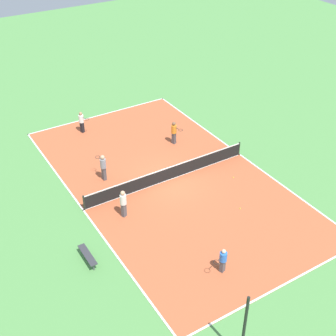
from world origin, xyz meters
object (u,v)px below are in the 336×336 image
object	(u,v)px
player_near_blue	(223,259)
player_far_white	(123,202)
player_center_orange	(174,131)
fence_post_back_right	(244,329)
tennis_ball_left_sideline	(240,208)
bench	(88,255)
player_baseline_gray	(103,166)
player_near_white	(81,121)
tennis_ball_far_baseline	(233,177)
tennis_net	(168,173)

from	to	relation	value
player_near_blue	player_far_white	bearing A→B (deg)	-90.17
player_center_orange	fence_post_back_right	xyz separation A→B (m)	(6.60, 15.49, 0.81)
player_center_orange	tennis_ball_left_sideline	xyz separation A→B (m)	(0.65, 8.08, -0.93)
bench	player_baseline_gray	xyz separation A→B (m)	(-3.66, -5.91, 0.66)
player_far_white	fence_post_back_right	xyz separation A→B (m)	(0.06, 10.29, 0.78)
player_near_white	tennis_ball_left_sideline	bearing A→B (deg)	-3.84
player_center_orange	player_baseline_gray	bearing A→B (deg)	-92.99
bench	player_far_white	size ratio (longest dim) A/B	0.97
player_baseline_gray	tennis_ball_far_baseline	size ratio (longest dim) A/B	26.05
bench	tennis_ball_far_baseline	world-z (taller)	bench
player_baseline_gray	player_center_orange	size ratio (longest dim) A/B	1.06
tennis_net	player_near_blue	distance (m)	8.05
fence_post_back_right	tennis_ball_far_baseline	bearing A→B (deg)	-126.96
tennis_net	fence_post_back_right	distance (m)	12.67
bench	tennis_ball_left_sideline	size ratio (longest dim) A/B	24.65
tennis_net	player_baseline_gray	distance (m)	3.98
tennis_net	player_near_blue	xyz separation A→B (m)	(1.76, 7.85, 0.30)
player_baseline_gray	fence_post_back_right	world-z (taller)	fence_post_back_right
player_near_blue	fence_post_back_right	size ratio (longest dim) A/B	0.39
tennis_net	player_center_orange	bearing A→B (deg)	-126.94
player_baseline_gray	fence_post_back_right	bearing A→B (deg)	170.51
tennis_ball_far_baseline	fence_post_back_right	size ratio (longest dim) A/B	0.02
tennis_ball_left_sideline	player_near_white	bearing A→B (deg)	-72.17
tennis_net	player_far_white	xyz separation A→B (m)	(3.90, 1.68, 0.50)
player_center_orange	player_far_white	size ratio (longest dim) A/B	0.97
player_near_blue	tennis_ball_far_baseline	distance (m)	7.99
tennis_ball_left_sideline	bench	bearing A→B (deg)	-4.72
player_near_white	player_center_orange	distance (m)	6.78
tennis_net	player_near_white	world-z (taller)	player_near_white
tennis_net	player_center_orange	size ratio (longest dim) A/B	6.68
player_baseline_gray	player_far_white	size ratio (longest dim) A/B	1.03
tennis_ball_far_baseline	fence_post_back_right	world-z (taller)	fence_post_back_right
tennis_net	bench	xyz separation A→B (m)	(7.00, 3.83, -0.12)
player_near_blue	fence_post_back_right	xyz separation A→B (m)	(2.19, 4.12, 0.98)
tennis_net	player_baseline_gray	size ratio (longest dim) A/B	6.32
player_near_blue	player_center_orange	xyz separation A→B (m)	(-4.40, -11.37, 0.17)
player_far_white	tennis_ball_far_baseline	xyz separation A→B (m)	(-7.48, 0.27, -0.96)
player_center_orange	fence_post_back_right	bearing A→B (deg)	-39.48
player_near_white	player_center_orange	xyz separation A→B (m)	(-4.79, 4.80, 0.04)
bench	player_baseline_gray	distance (m)	6.98
player_near_white	player_center_orange	size ratio (longest dim) A/B	0.96
tennis_ball_far_baseline	fence_post_back_right	xyz separation A→B (m)	(7.54, 10.02, 1.74)
bench	player_near_white	bearing A→B (deg)	158.22
bench	fence_post_back_right	world-z (taller)	fence_post_back_right
player_near_white	fence_post_back_right	distance (m)	20.38
player_near_white	player_baseline_gray	bearing A→B (deg)	-32.55
player_near_blue	player_center_orange	bearing A→B (deg)	-130.45
player_near_white	player_baseline_gray	size ratio (longest dim) A/B	0.91
bench	player_near_white	size ratio (longest dim) A/B	1.04
tennis_ball_far_baseline	player_near_white	bearing A→B (deg)	-60.85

